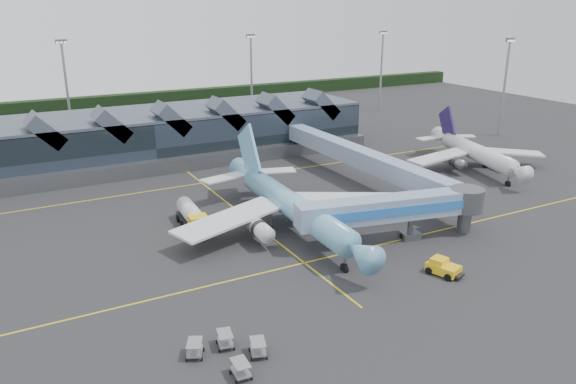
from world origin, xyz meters
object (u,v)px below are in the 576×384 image
main_airliner (290,204)px  pushback_tug (443,267)px  jet_bridge (404,208)px  fuel_truck (191,215)px  regional_jet (474,152)px

main_airliner → pushback_tug: bearing=-63.7°
jet_bridge → fuel_truck: 29.23m
regional_jet → pushback_tug: bearing=-125.0°
regional_jet → jet_bridge: 39.29m
regional_jet → fuel_truck: regional_jet is taller
regional_jet → jet_bridge: regional_jet is taller
jet_bridge → pushback_tug: jet_bridge is taller
fuel_truck → pushback_tug: (20.97, -27.63, -1.03)m
regional_jet → jet_bridge: bearing=-134.2°
pushback_tug → regional_jet: bearing=21.9°
regional_jet → fuel_truck: 56.98m
jet_bridge → fuel_truck: jet_bridge is taller
jet_bridge → pushback_tug: bearing=-91.5°
fuel_truck → regional_jet: bearing=6.8°
main_airliner → pushback_tug: (9.21, -20.40, -2.89)m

